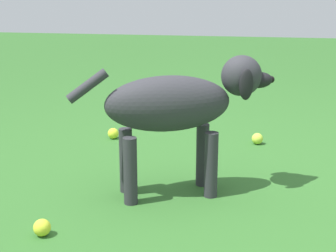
{
  "coord_description": "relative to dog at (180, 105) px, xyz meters",
  "views": [
    {
      "loc": [
        0.15,
        -2.14,
        0.92
      ],
      "look_at": [
        -0.23,
        -0.02,
        0.32
      ],
      "focal_mm": 54.77,
      "sensor_mm": 36.0,
      "label": 1
    }
  ],
  "objects": [
    {
      "name": "tennis_ball_2",
      "position": [
        0.34,
        0.8,
        -0.38
      ],
      "size": [
        0.07,
        0.07,
        0.07
      ],
      "primitive_type": "sphere",
      "color": "#C1E141",
      "rests_on": "ground"
    },
    {
      "name": "dog",
      "position": [
        0.0,
        0.0,
        0.0
      ],
      "size": [
        0.86,
        0.44,
        0.62
      ],
      "rotation": [
        0.0,
        0.0,
        0.39
      ],
      "color": "#2D2D33",
      "rests_on": "ground"
    },
    {
      "name": "ground",
      "position": [
        0.18,
        0.0,
        -0.41
      ],
      "size": [
        14.0,
        14.0,
        0.0
      ],
      "primitive_type": "plane",
      "color": "#2D6026"
    },
    {
      "name": "tennis_ball_1",
      "position": [
        -0.45,
        -0.5,
        -0.38
      ],
      "size": [
        0.07,
        0.07,
        0.07
      ],
      "primitive_type": "sphere",
      "color": "#CFD831",
      "rests_on": "ground"
    },
    {
      "name": "tennis_ball_3",
      "position": [
        -0.53,
        0.75,
        -0.38
      ],
      "size": [
        0.07,
        0.07,
        0.07
      ],
      "primitive_type": "sphere",
      "color": "#D0E131",
      "rests_on": "ground"
    }
  ]
}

